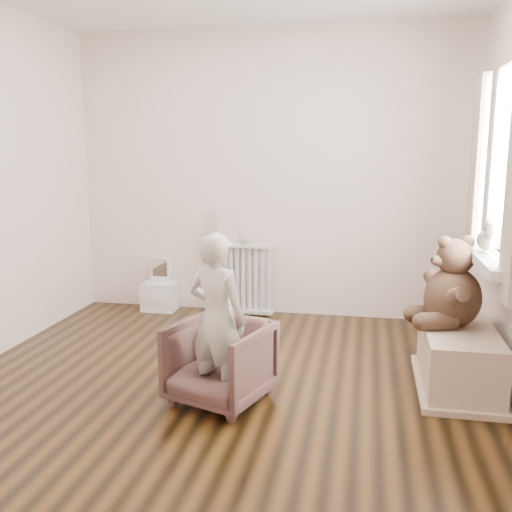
% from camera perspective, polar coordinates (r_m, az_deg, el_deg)
% --- Properties ---
extents(floor, '(3.60, 3.60, 0.01)m').
position_cam_1_polar(floor, '(3.84, -3.59, -13.00)').
color(floor, black).
rests_on(floor, ground).
extents(back_wall, '(3.60, 0.02, 2.60)m').
position_cam_1_polar(back_wall, '(5.28, 1.24, 8.11)').
color(back_wall, white).
rests_on(back_wall, ground).
extents(front_wall, '(3.60, 0.02, 2.60)m').
position_cam_1_polar(front_wall, '(1.85, -18.36, 2.60)').
color(front_wall, white).
rests_on(front_wall, ground).
extents(window_sill, '(0.22, 1.10, 0.06)m').
position_cam_1_polar(window_sill, '(3.83, 22.45, -0.20)').
color(window_sill, silver).
rests_on(window_sill, right_wall).
extents(curtain_right, '(0.06, 0.26, 1.30)m').
position_cam_1_polar(curtain_right, '(4.33, 21.24, 8.00)').
color(curtain_right, '#B8A58D').
rests_on(curtain_right, right_wall).
extents(radiator, '(0.63, 0.12, 0.66)m').
position_cam_1_polar(radiator, '(5.33, -1.60, -1.75)').
color(radiator, silver).
rests_on(radiator, floor).
extents(paper_doll, '(0.19, 0.02, 0.32)m').
position_cam_1_polar(paper_doll, '(5.28, -2.89, 2.92)').
color(paper_doll, beige).
rests_on(paper_doll, radiator).
extents(tin_a, '(0.09, 0.09, 0.05)m').
position_cam_1_polar(tin_a, '(5.26, -1.05, 1.43)').
color(tin_a, '#A59E8C').
rests_on(tin_a, radiator).
extents(toy_vanity, '(0.32, 0.23, 0.50)m').
position_cam_1_polar(toy_vanity, '(5.55, -9.64, -2.61)').
color(toy_vanity, silver).
rests_on(toy_vanity, floor).
extents(armchair, '(0.69, 0.70, 0.50)m').
position_cam_1_polar(armchair, '(3.56, -3.63, -10.57)').
color(armchair, '#53342F').
rests_on(armchair, floor).
extents(child, '(0.44, 0.36, 1.05)m').
position_cam_1_polar(child, '(3.41, -3.90, -6.32)').
color(child, beige).
rests_on(child, armchair).
extents(toy_bench, '(0.45, 0.85, 0.40)m').
position_cam_1_polar(toy_bench, '(3.98, 19.60, -9.65)').
color(toy_bench, '#CAB094').
rests_on(toy_bench, floor).
extents(teddy_bear, '(0.56, 0.48, 0.58)m').
position_cam_1_polar(teddy_bear, '(3.92, 19.14, -2.74)').
color(teddy_bear, '#322015').
rests_on(teddy_bear, toy_bench).
extents(plush_cat, '(0.16, 0.25, 0.21)m').
position_cam_1_polar(plush_cat, '(3.85, 22.31, 1.83)').
color(plush_cat, slate).
rests_on(plush_cat, window_sill).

